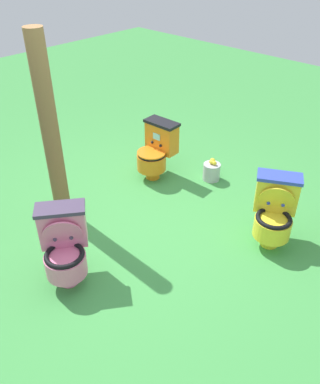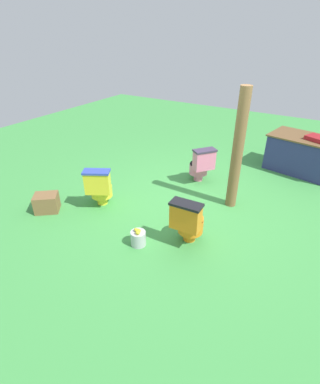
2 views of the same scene
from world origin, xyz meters
The scene contains 6 objects.
ground centered at (0.00, 0.00, 0.00)m, with size 14.00×14.00×0.00m, color #429947.
toilet_pink centered at (-0.19, 0.87, 0.37)m, with size 0.64×0.62×0.73m.
toilet_orange centered at (0.46, -0.99, 0.37)m, with size 0.44×0.51×0.73m.
toilet_yellow centered at (-1.29, -0.88, 0.37)m, with size 0.59×0.63×0.73m.
wooden_post centered at (0.64, 0.34, 1.01)m, with size 0.18×0.18×2.02m, color brown.
lemon_bucket centered at (-0.12, -1.41, 0.12)m, with size 0.22×0.22×0.28m.
Camera 1 is at (-2.65, 2.22, 2.77)m, focal length 37.38 mm.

